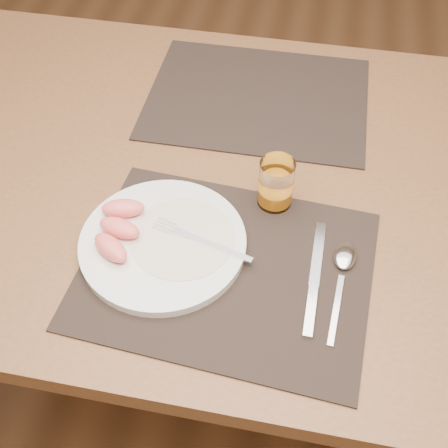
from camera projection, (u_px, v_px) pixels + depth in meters
ground at (233, 359)px, 1.60m from camera, size 5.00×5.00×0.00m
table at (237, 202)px, 1.09m from camera, size 1.40×0.90×0.75m
placemat_near at (226, 269)px, 0.89m from camera, size 0.47×0.38×0.00m
placemat_far at (257, 98)px, 1.17m from camera, size 0.45×0.35×0.00m
plate at (163, 243)px, 0.91m from camera, size 0.27×0.27×0.02m
plate_dressing at (182, 238)px, 0.90m from camera, size 0.17×0.17×0.00m
fork at (194, 238)px, 0.90m from camera, size 0.17×0.06×0.00m
knife at (314, 286)px, 0.86m from camera, size 0.02×0.22×0.01m
spoon at (344, 263)px, 0.88m from camera, size 0.04×0.19×0.01m
juice_glass at (276, 185)px, 0.94m from camera, size 0.06×0.06×0.09m
grapefruit_wedges at (118, 228)px, 0.90m from camera, size 0.08×0.14×0.03m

